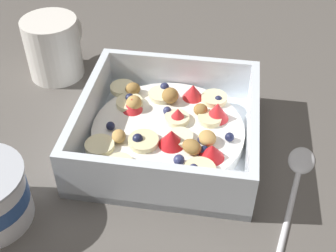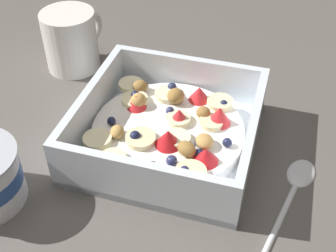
% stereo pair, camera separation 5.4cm
% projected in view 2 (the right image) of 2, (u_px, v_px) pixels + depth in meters
% --- Properties ---
extents(ground_plane, '(2.40, 2.40, 0.00)m').
position_uv_depth(ground_plane, '(167.00, 135.00, 0.57)').
color(ground_plane, '#56514C').
extents(fruit_bowl, '(0.21, 0.21, 0.07)m').
position_uv_depth(fruit_bowl, '(169.00, 131.00, 0.55)').
color(fruit_bowl, white).
rests_on(fruit_bowl, ground).
extents(spoon, '(0.06, 0.17, 0.01)m').
position_uv_depth(spoon, '(295.00, 186.00, 0.50)').
color(spoon, silver).
rests_on(spoon, ground).
extents(coffee_mug, '(0.08, 0.11, 0.09)m').
position_uv_depth(coffee_mug, '(72.00, 40.00, 0.67)').
color(coffee_mug, white).
rests_on(coffee_mug, ground).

